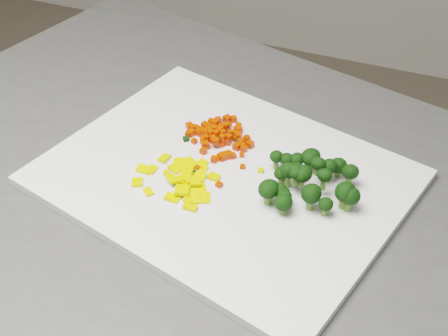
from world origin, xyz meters
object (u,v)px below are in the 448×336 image
at_px(cutting_board, 224,177).
at_px(pepper_pile, 179,179).
at_px(broccoli_pile, 308,175).
at_px(carrot_pile, 219,132).

height_order(cutting_board, pepper_pile, pepper_pile).
relative_size(pepper_pile, broccoli_pile, 0.97).
bearing_deg(carrot_pile, cutting_board, -62.68).
bearing_deg(pepper_pile, cutting_board, 40.05).
bearing_deg(cutting_board, pepper_pile, -139.95).
distance_m(cutting_board, pepper_pile, 0.06).
bearing_deg(pepper_pile, carrot_pile, 83.17).
xyz_separation_m(cutting_board, pepper_pile, (-0.05, -0.04, 0.01)).
distance_m(carrot_pile, broccoli_pile, 0.16).
height_order(cutting_board, broccoli_pile, broccoli_pile).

